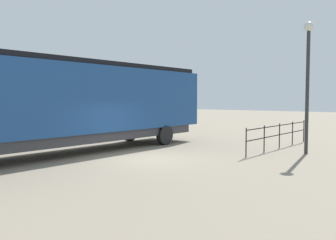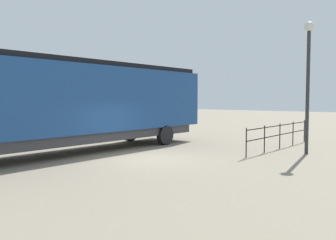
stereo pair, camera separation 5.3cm
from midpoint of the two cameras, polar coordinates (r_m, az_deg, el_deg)
The scene contains 4 objects.
ground_plane at distance 15.10m, azimuth -3.57°, elevation -6.26°, with size 120.00×120.00×0.00m, color gray.
locomotive at distance 17.33m, azimuth -13.89°, elevation 2.86°, with size 3.07×16.11×4.30m.
lamp_post at distance 17.44m, azimuth 21.47°, elevation 7.76°, with size 0.44×0.44×6.01m.
platform_fence at distance 18.92m, azimuth 17.40°, elevation -1.92°, with size 0.05×7.39×1.29m.
Camera 1 is at (10.11, -10.91, 2.54)m, focal length 37.94 mm.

